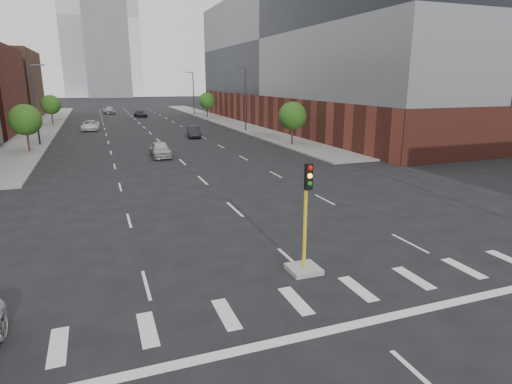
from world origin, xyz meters
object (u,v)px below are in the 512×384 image
car_mid_right (194,132)px  car_deep_right (140,114)px  median_traffic_signal (305,249)px  car_far_left (90,126)px  car_distant (109,110)px  car_near_left (160,150)px

car_mid_right → car_deep_right: size_ratio=0.97×
car_deep_right → car_mid_right: bearing=-93.6°
median_traffic_signal → car_deep_right: 77.09m
median_traffic_signal → car_far_left: bearing=98.2°
median_traffic_signal → car_mid_right: bearing=83.4°
median_traffic_signal → car_mid_right: (4.84, 42.09, -0.24)m
car_far_left → car_deep_right: 23.59m
median_traffic_signal → car_far_left: (-8.00, 55.49, -0.24)m
median_traffic_signal → car_mid_right: median_traffic_signal is taller
car_mid_right → car_far_left: bearing=141.6°
car_far_left → car_distant: size_ratio=1.05×
car_far_left → car_deep_right: size_ratio=1.15×
car_deep_right → car_distant: 13.18m
median_traffic_signal → car_distant: bearing=92.7°
median_traffic_signal → car_near_left: (-1.50, 28.34, -0.22)m
median_traffic_signal → car_deep_right: median_traffic_signal is taller
car_distant → car_deep_right: bearing=-73.9°
median_traffic_signal → car_mid_right: 42.36m
median_traffic_signal → car_near_left: 28.38m
car_mid_right → car_distant: bearing=108.7°
median_traffic_signal → car_far_left: median_traffic_signal is taller
car_mid_right → car_distant: (-9.01, 46.88, 0.12)m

